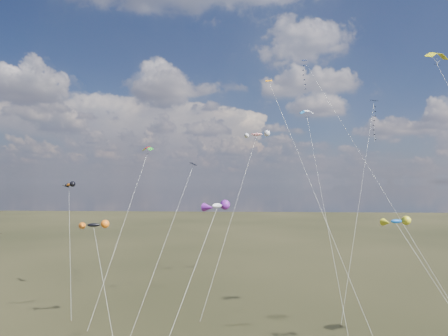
{
  "coord_description": "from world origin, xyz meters",
  "views": [
    {
      "loc": [
        3.15,
        -31.43,
        17.27
      ],
      "look_at": [
        0.0,
        18.0,
        19.0
      ],
      "focal_mm": 32.0,
      "sensor_mm": 36.0,
      "label": 1
    }
  ],
  "objects": [
    {
      "name": "diamond_orange_center",
      "position": [
        8.7,
        16.15,
        21.32
      ],
      "size": [
        10.49,
        14.35,
        30.67
      ],
      "color": "orange",
      "rests_on": "ground"
    },
    {
      "name": "parafoil_yellow",
      "position": [
        23.48,
        12.57,
        31.07
      ],
      "size": [
        4.03,
        21.09,
        31.86
      ],
      "color": "yellow",
      "rests_on": "ground"
    },
    {
      "name": "novelty_redwhite_stripe",
      "position": [
        4.35,
        35.23,
        25.16
      ],
      "size": [
        9.36,
        18.14,
        25.83
      ],
      "color": "red",
      "rests_on": "ground"
    },
    {
      "name": "diamond_black_mid",
      "position": [
        -5.93,
        20.73,
        14.93
      ],
      "size": [
        5.8,
        13.48,
        20.01
      ],
      "color": "black",
      "rests_on": "ground"
    },
    {
      "name": "parafoil_tricolor",
      "position": [
        -13.63,
        32.98,
        22.76
      ],
      "size": [
        3.18,
        20.4,
        23.46
      ],
      "color": "#EDE606",
      "rests_on": "ground"
    },
    {
      "name": "novelty_blue_yellow",
      "position": [
        17.19,
        7.74,
        13.46
      ],
      "size": [
        7.15,
        9.21,
        13.99
      ],
      "color": "#0F4EA9",
      "rests_on": "ground"
    },
    {
      "name": "diamond_black_high",
      "position": [
        22.83,
        33.13,
        25.89
      ],
      "size": [
        10.01,
        17.03,
        30.57
      ],
      "color": "black",
      "rests_on": "ground"
    },
    {
      "name": "novelty_black_orange",
      "position": [
        -15.65,
        15.84,
        12.04
      ],
      "size": [
        6.47,
        7.28,
        12.61
      ],
      "color": "black",
      "rests_on": "ground"
    },
    {
      "name": "novelty_white_purple",
      "position": [
        0.42,
        1.86,
        15.22
      ],
      "size": [
        6.31,
        8.19,
        15.71
      ],
      "color": "silver",
      "rests_on": "ground"
    },
    {
      "name": "parafoil_blue_white",
      "position": [
        12.7,
        34.79,
        28.85
      ],
      "size": [
        2.43,
        23.14,
        29.61
      ],
      "color": "#247CC7",
      "rests_on": "ground"
    },
    {
      "name": "novelty_orange_black",
      "position": [
        -24.73,
        28.6,
        16.75
      ],
      "size": [
        7.27,
        12.75,
        17.34
      ],
      "color": "#D26312",
      "rests_on": "ground"
    },
    {
      "name": "diamond_navy_tall",
      "position": [
        12.87,
        29.19,
        31.33
      ],
      "size": [
        12.04,
        31.17,
        36.76
      ],
      "color": "#111F4F",
      "rests_on": "ground"
    }
  ]
}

